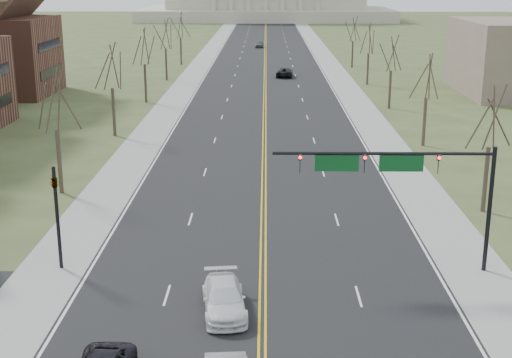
{
  "coord_description": "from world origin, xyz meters",
  "views": [
    {
      "loc": [
        0.12,
        -23.95,
        16.15
      ],
      "look_at": [
        -0.5,
        21.6,
        3.0
      ],
      "focal_mm": 50.0,
      "sensor_mm": 36.0,
      "label": 1
    }
  ],
  "objects_px": {
    "signal_left": "(56,206)",
    "car_far_sb": "(259,44)",
    "signal_mast": "(400,172)",
    "car_sb_inner_second": "(224,298)",
    "car_far_nb": "(284,72)"
  },
  "relations": [
    {
      "from": "signal_mast",
      "to": "car_far_sb",
      "type": "distance_m",
      "value": 127.07
    },
    {
      "from": "car_sb_inner_second",
      "to": "car_far_nb",
      "type": "xyz_separation_m",
      "value": [
        5.05,
        84.08,
        0.03
      ]
    },
    {
      "from": "car_sb_inner_second",
      "to": "car_far_sb",
      "type": "xyz_separation_m",
      "value": [
        0.49,
        132.03,
        -0.02
      ]
    },
    {
      "from": "signal_mast",
      "to": "car_far_sb",
      "type": "relative_size",
      "value": 2.92
    },
    {
      "from": "signal_left",
      "to": "car_far_sb",
      "type": "xyz_separation_m",
      "value": [
        10.1,
        126.66,
        -2.99
      ]
    },
    {
      "from": "car_sb_inner_second",
      "to": "car_far_sb",
      "type": "bearing_deg",
      "value": 82.43
    },
    {
      "from": "car_far_sb",
      "to": "signal_mast",
      "type": "bearing_deg",
      "value": -83.76
    },
    {
      "from": "car_sb_inner_second",
      "to": "signal_left",
      "type": "bearing_deg",
      "value": 143.43
    },
    {
      "from": "signal_left",
      "to": "car_sb_inner_second",
      "type": "xyz_separation_m",
      "value": [
        9.6,
        -5.37,
        -2.98
      ]
    },
    {
      "from": "car_far_nb",
      "to": "car_far_sb",
      "type": "bearing_deg",
      "value": -80.39
    },
    {
      "from": "car_far_nb",
      "to": "car_far_sb",
      "type": "relative_size",
      "value": 1.32
    },
    {
      "from": "car_far_nb",
      "to": "car_far_sb",
      "type": "height_order",
      "value": "car_far_nb"
    },
    {
      "from": "signal_mast",
      "to": "car_far_nb",
      "type": "height_order",
      "value": "signal_mast"
    },
    {
      "from": "signal_left",
      "to": "car_far_nb",
      "type": "bearing_deg",
      "value": 79.45
    },
    {
      "from": "signal_mast",
      "to": "car_sb_inner_second",
      "type": "xyz_separation_m",
      "value": [
        -9.34,
        -5.37,
        -5.02
      ]
    }
  ]
}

